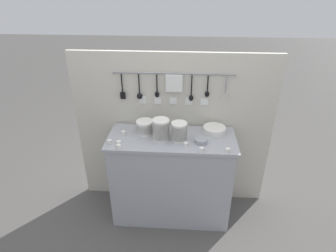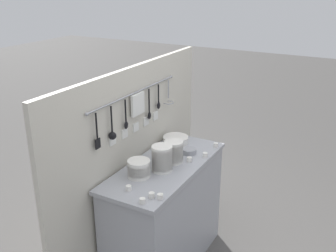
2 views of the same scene
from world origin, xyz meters
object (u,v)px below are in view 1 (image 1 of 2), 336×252
cup_edge_near (186,144)px  cup_back_right (110,142)px  cup_front_left (119,146)px  bowl_stack_short_front (161,129)px  plate_stack (214,130)px  cup_by_caddy (124,133)px  cup_mid_row (228,150)px  steel_mixing_bowl (201,141)px  bowl_stack_back_corner (179,131)px  cup_back_left (202,149)px  cup_centre (119,143)px  bowl_stack_nested_right (145,127)px

cup_edge_near → cup_back_right: bearing=-179.8°
cup_edge_near → cup_front_left: size_ratio=1.00×
cup_front_left → bowl_stack_short_front: bearing=27.9°
plate_stack → cup_by_caddy: (-0.86, -0.10, -0.01)m
cup_mid_row → bowl_stack_short_front: bearing=162.4°
cup_edge_near → bowl_stack_short_front: bearing=154.2°
steel_mixing_bowl → cup_mid_row: size_ratio=2.96×
bowl_stack_back_corner → cup_back_left: (0.20, -0.18, -0.07)m
cup_centre → cup_back_right: bearing=169.8°
cup_back_left → cup_front_left: size_ratio=1.00×
bowl_stack_short_front → cup_mid_row: 0.62m
cup_by_caddy → cup_mid_row: 0.98m
bowl_stack_short_front → cup_by_caddy: bowl_stack_short_front is taller
plate_stack → steel_mixing_bowl: size_ratio=1.86×
cup_centre → cup_back_left: 0.73m
plate_stack → steel_mixing_bowl: 0.24m
bowl_stack_short_front → plate_stack: 0.53m
plate_stack → cup_mid_row: 0.35m
bowl_stack_back_corner → cup_mid_row: (0.42, -0.18, -0.07)m
bowl_stack_short_front → cup_edge_near: (0.23, -0.11, -0.08)m
cup_back_right → cup_front_left: size_ratio=1.00×
bowl_stack_back_corner → cup_edge_near: 0.14m
bowl_stack_short_front → cup_back_left: 0.42m
bowl_stack_nested_right → plate_stack: bowl_stack_nested_right is taller
bowl_stack_short_front → cup_front_left: bearing=-152.1°
plate_stack → steel_mixing_bowl: bearing=-124.4°
cup_by_caddy → cup_back_right: same height
cup_edge_near → cup_back_right: (-0.68, -0.00, 0.00)m
cup_mid_row → cup_by_caddy: bearing=165.8°
bowl_stack_back_corner → plate_stack: size_ratio=0.80×
bowl_stack_nested_right → steel_mixing_bowl: (0.53, -0.14, -0.04)m
bowl_stack_nested_right → bowl_stack_short_front: bearing=-31.5°
bowl_stack_nested_right → cup_back_right: bowl_stack_nested_right is taller
steel_mixing_bowl → cup_centre: steel_mixing_bowl is taller
bowl_stack_short_front → cup_back_right: bearing=-165.8°
cup_centre → cup_edge_near: 0.60m
bowl_stack_nested_right → cup_back_left: size_ratio=4.18×
bowl_stack_nested_right → cup_front_left: 0.35m
steel_mixing_bowl → cup_mid_row: bearing=-32.7°
bowl_stack_nested_right → cup_back_left: bowl_stack_nested_right is taller
bowl_stack_back_corner → plate_stack: bearing=25.3°
cup_by_caddy → bowl_stack_back_corner: bearing=-6.7°
cup_by_caddy → cup_front_left: bearing=-88.0°
cup_centre → cup_back_right: size_ratio=1.00×
steel_mixing_bowl → bowl_stack_short_front: bearing=173.0°
steel_mixing_bowl → cup_mid_row: 0.26m
cup_by_caddy → cup_edge_near: size_ratio=1.00×
cup_back_right → plate_stack: bearing=15.5°
plate_stack → cup_back_right: bearing=-164.5°
bowl_stack_nested_right → cup_centre: size_ratio=4.18×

